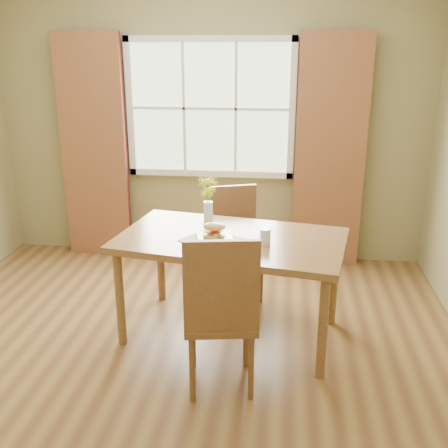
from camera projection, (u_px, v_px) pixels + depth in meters
name	position (u px, v px, depth m)	size (l,w,h in m)	color
room	(168.00, 167.00, 3.29)	(4.24, 3.84, 2.74)	brown
window	(210.00, 108.00, 5.00)	(1.62, 0.06, 1.32)	#B6CF9D
curtain_left	(94.00, 149.00, 5.17)	(0.65, 0.08, 2.20)	maroon
curtain_right	(330.00, 155.00, 4.92)	(0.65, 0.08, 2.20)	maroon
dining_table	(231.00, 248.00, 3.77)	(1.73, 1.16, 0.78)	brown
chair_near	(221.00, 309.00, 3.14)	(0.51, 0.51, 1.06)	brown
chair_far	(236.00, 237.00, 4.48)	(0.50, 0.50, 0.95)	brown
placemat	(217.00, 241.00, 3.66)	(0.45, 0.33, 0.01)	beige
plate	(215.00, 239.00, 3.68)	(0.25, 0.25, 0.01)	#73C030
croissant_sandwich	(214.00, 231.00, 3.63)	(0.17, 0.12, 0.12)	gold
water_glass	(265.00, 237.00, 3.59)	(0.08, 0.08, 0.11)	silver
flower_vase	(208.00, 196.00, 3.94)	(0.15, 0.15, 0.37)	silver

